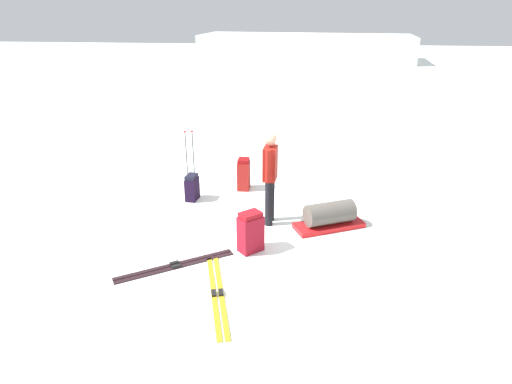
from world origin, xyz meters
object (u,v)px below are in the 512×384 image
at_px(skier_standing, 270,174).
at_px(backpack_large_dark, 192,188).
at_px(ski_poles_planted_near, 190,156).
at_px(ski_pair_near, 217,294).
at_px(backpack_small_spare, 251,232).
at_px(gear_sled, 329,216).
at_px(ski_pair_far, 175,266).
at_px(backpack_bright, 244,174).

relative_size(skier_standing, backpack_large_dark, 3.12).
distance_m(backpack_large_dark, ski_poles_planted_near, 0.87).
xyz_separation_m(skier_standing, ski_pair_near, (-0.54, -2.27, -0.94)).
bearing_deg(backpack_small_spare, ski_poles_planted_near, 122.21).
xyz_separation_m(skier_standing, gear_sled, (1.08, -0.09, -0.73)).
xyz_separation_m(backpack_small_spare, ski_poles_planted_near, (-1.64, 2.60, 0.37)).
distance_m(skier_standing, backpack_large_dark, 1.98).
xyz_separation_m(ski_pair_near, backpack_small_spare, (0.32, 1.23, 0.32)).
height_order(skier_standing, ski_pair_far, skier_standing).
xyz_separation_m(ski_pair_far, backpack_bright, (0.63, 3.15, 0.33)).
bearing_deg(backpack_small_spare, skier_standing, 77.91).
height_order(skier_standing, gear_sled, skier_standing).
relative_size(ski_poles_planted_near, gear_sled, 0.95).
bearing_deg(ski_pair_far, skier_standing, 51.23).
height_order(ski_pair_far, backpack_large_dark, backpack_large_dark).
bearing_deg(backpack_large_dark, skier_standing, -26.93).
bearing_deg(backpack_large_dark, gear_sled, -18.77).
relative_size(backpack_small_spare, ski_poles_planted_near, 0.54).
distance_m(ski_pair_near, ski_poles_planted_near, 4.12).
bearing_deg(backpack_bright, ski_pair_near, -87.76).
height_order(backpack_large_dark, ski_poles_planted_near, ski_poles_planted_near).
distance_m(backpack_small_spare, ski_poles_planted_near, 3.10).
xyz_separation_m(backpack_bright, backpack_small_spare, (0.46, -2.55, -0.00)).
bearing_deg(skier_standing, ski_poles_planted_near, 139.88).
distance_m(backpack_bright, backpack_small_spare, 2.59).
distance_m(backpack_large_dark, backpack_small_spare, 2.36).
distance_m(backpack_small_spare, gear_sled, 1.61).
distance_m(ski_poles_planted_near, gear_sled, 3.41).
bearing_deg(ski_pair_near, ski_poles_planted_near, 109.04).
height_order(backpack_bright, backpack_small_spare, backpack_bright).
bearing_deg(ski_pair_far, backpack_small_spare, 28.86).
relative_size(backpack_large_dark, backpack_small_spare, 0.79).
distance_m(skier_standing, ski_pair_near, 2.51).
distance_m(ski_pair_near, backpack_bright, 3.80).
bearing_deg(gear_sled, backpack_large_dark, 161.23).
bearing_deg(ski_poles_planted_near, gear_sled, -29.38).
xyz_separation_m(ski_pair_far, backpack_small_spare, (1.09, 0.60, 0.32)).
distance_m(backpack_large_dark, backpack_bright, 1.18).
xyz_separation_m(skier_standing, backpack_small_spare, (-0.22, -1.03, -0.62)).
xyz_separation_m(skier_standing, backpack_bright, (-0.69, 1.51, -0.61)).
xyz_separation_m(ski_pair_far, gear_sled, (2.39, 1.55, 0.21)).
distance_m(ski_pair_far, gear_sled, 2.86).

